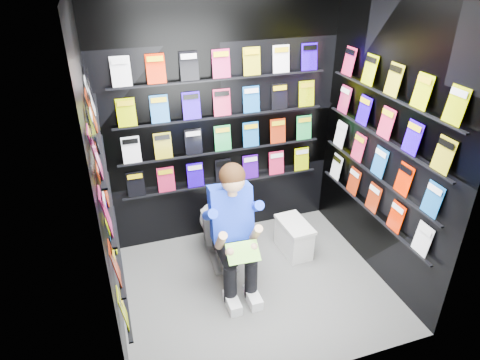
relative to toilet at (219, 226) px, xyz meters
name	(u,v)px	position (x,y,z in m)	size (l,w,h in m)	color
floor	(254,287)	(0.18, -0.55, -0.37)	(2.40, 2.40, 0.00)	#5C5C5A
wall_back	(221,120)	(0.18, 0.45, 0.93)	(2.40, 0.04, 2.60)	black
wall_front	(316,232)	(0.18, -1.55, 0.93)	(2.40, 0.04, 2.60)	black
wall_left	(100,186)	(-1.02, -0.55, 0.93)	(0.04, 2.00, 2.60)	black
wall_right	(386,143)	(1.38, -0.55, 0.93)	(0.04, 2.00, 2.60)	black
comics_back	(222,121)	(0.18, 0.42, 0.94)	(2.10, 0.06, 1.37)	#B8205A
comics_left	(104,185)	(-0.99, -0.55, 0.94)	(0.06, 1.70, 1.37)	#B8205A
comics_right	(383,143)	(1.35, -0.55, 0.94)	(0.06, 1.70, 1.37)	#B8205A
toilet	(219,226)	(0.00, 0.00, 0.00)	(0.42, 0.75, 0.73)	white
longbox	(294,238)	(0.75, -0.17, -0.21)	(0.24, 0.43, 0.32)	silver
longbox_lid	(295,224)	(0.75, -0.17, -0.03)	(0.26, 0.45, 0.03)	silver
reader	(230,213)	(0.00, -0.38, 0.39)	(0.50, 0.73, 1.35)	#0827CD
held_comic	(243,252)	(0.00, -0.73, 0.21)	(0.27, 0.01, 0.19)	green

